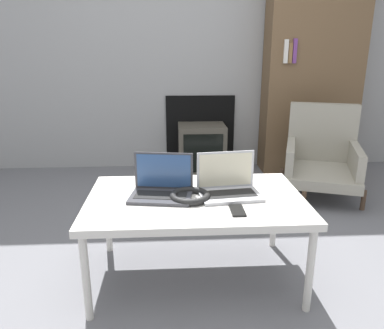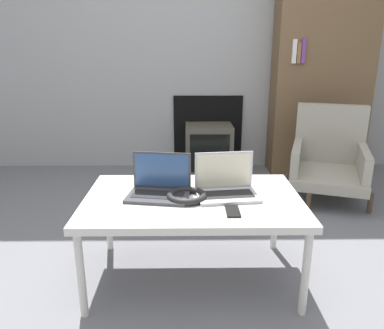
{
  "view_description": "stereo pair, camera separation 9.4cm",
  "coord_description": "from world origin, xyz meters",
  "views": [
    {
      "loc": [
        -0.12,
        -1.55,
        1.17
      ],
      "look_at": [
        0.0,
        0.48,
        0.54
      ],
      "focal_mm": 35.0,
      "sensor_mm": 36.0,
      "label": 1
    },
    {
      "loc": [
        -0.02,
        -1.56,
        1.17
      ],
      "look_at": [
        0.0,
        0.48,
        0.54
      ],
      "focal_mm": 35.0,
      "sensor_mm": 36.0,
      "label": 2
    }
  ],
  "objects": [
    {
      "name": "phone",
      "position": [
        0.18,
        -0.0,
        0.46
      ],
      "size": [
        0.06,
        0.13,
        0.01
      ],
      "color": "black",
      "rests_on": "table"
    },
    {
      "name": "tv",
      "position": [
        0.18,
        1.98,
        0.23
      ],
      "size": [
        0.45,
        0.37,
        0.47
      ],
      "color": "#4C473D",
      "rests_on": "ground_plane"
    },
    {
      "name": "laptop_right",
      "position": [
        0.17,
        0.21,
        0.51
      ],
      "size": [
        0.32,
        0.24,
        0.21
      ],
      "rotation": [
        0.0,
        0.0,
        0.12
      ],
      "color": "#B2B2B7",
      "rests_on": "table"
    },
    {
      "name": "armchair",
      "position": [
        1.13,
        1.36,
        0.33
      ],
      "size": [
        0.74,
        0.81,
        0.73
      ],
      "rotation": [
        0.0,
        0.0,
        -0.33
      ],
      "color": "gray",
      "rests_on": "ground_plane"
    },
    {
      "name": "wall_back",
      "position": [
        0.0,
        2.21,
        1.29
      ],
      "size": [
        7.0,
        0.08,
        2.6
      ],
      "color": "#999999",
      "rests_on": "ground_plane"
    },
    {
      "name": "table",
      "position": [
        0.0,
        0.18,
        0.42
      ],
      "size": [
        1.08,
        0.68,
        0.46
      ],
      "color": "silver",
      "rests_on": "ground_plane"
    },
    {
      "name": "headphones",
      "position": [
        -0.03,
        0.16,
        0.48
      ],
      "size": [
        0.2,
        0.2,
        0.03
      ],
      "color": "black",
      "rests_on": "table"
    },
    {
      "name": "laptop_left",
      "position": [
        -0.17,
        0.21,
        0.51
      ],
      "size": [
        0.33,
        0.25,
        0.21
      ],
      "rotation": [
        0.0,
        0.0,
        -0.15
      ],
      "color": "#38383D",
      "rests_on": "table"
    },
    {
      "name": "ground_plane",
      "position": [
        0.0,
        0.0,
        0.0
      ],
      "size": [
        14.0,
        14.0,
        0.0
      ],
      "primitive_type": "plane",
      "color": "slate"
    },
    {
      "name": "bookshelf",
      "position": [
        1.23,
        2.01,
        0.95
      ],
      "size": [
        0.89,
        0.32,
        1.9
      ],
      "color": "brown",
      "rests_on": "ground_plane"
    }
  ]
}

